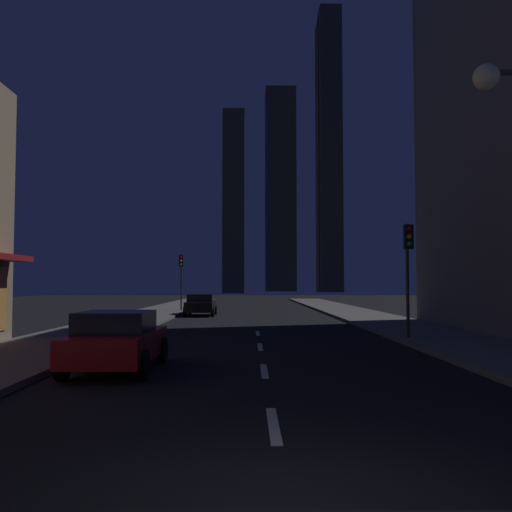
{
  "coord_description": "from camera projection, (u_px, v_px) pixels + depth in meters",
  "views": [
    {
      "loc": [
        -0.37,
        -5.32,
        2.12
      ],
      "look_at": [
        0.0,
        24.97,
        3.63
      ],
      "focal_mm": 39.39,
      "sensor_mm": 36.0,
      "label": 1
    }
  ],
  "objects": [
    {
      "name": "sidewalk_right",
      "position": [
        360.0,
        315.0,
        37.26
      ],
      "size": [
        4.0,
        76.0,
        0.15
      ],
      "primitive_type": "cube",
      "color": "#605E59",
      "rests_on": "ground"
    },
    {
      "name": "traffic_light_far_left",
      "position": [
        181.0,
        270.0,
        42.28
      ],
      "size": [
        0.32,
        0.48,
        4.2
      ],
      "color": "#2D2D2D",
      "rests_on": "sidewalk_left"
    },
    {
      "name": "ground_plane",
      "position": [
        255.0,
        317.0,
        37.17
      ],
      "size": [
        78.0,
        136.0,
        0.1
      ],
      "primitive_type": "cube",
      "color": "black"
    },
    {
      "name": "skyscraper_distant_slender",
      "position": [
        327.0,
        157.0,
        150.48
      ],
      "size": [
        5.54,
        6.27,
        72.45
      ],
      "primitive_type": "cube",
      "color": "#3C392D",
      "rests_on": "ground"
    },
    {
      "name": "sidewalk_left",
      "position": [
        149.0,
        315.0,
        37.09
      ],
      "size": [
        4.0,
        76.0,
        0.15
      ],
      "primitive_type": "cube",
      "color": "#605E59",
      "rests_on": "ground"
    },
    {
      "name": "car_parked_near",
      "position": [
        117.0,
        340.0,
        13.71
      ],
      "size": [
        1.98,
        4.24,
        1.45
      ],
      "color": "#B21919",
      "rests_on": "ground"
    },
    {
      "name": "lane_marking_center",
      "position": [
        264.0,
        371.0,
        13.6
      ],
      "size": [
        0.16,
        23.0,
        0.01
      ],
      "color": "silver",
      "rests_on": "ground"
    },
    {
      "name": "traffic_light_near_right",
      "position": [
        408.0,
        255.0,
        20.67
      ],
      "size": [
        0.32,
        0.48,
        4.2
      ],
      "color": "#2D2D2D",
      "rests_on": "sidewalk_right"
    },
    {
      "name": "skyscraper_distant_mid",
      "position": [
        280.0,
        190.0,
        164.73
      ],
      "size": [
        8.81,
        8.66,
        59.43
      ],
      "primitive_type": "cube",
      "color": "#474335",
      "rests_on": "ground"
    },
    {
      "name": "skyscraper_distant_short",
      "position": [
        330.0,
        149.0,
        147.23
      ],
      "size": [
        5.69,
        6.4,
        75.04
      ],
      "primitive_type": "cube",
      "color": "#3B382C",
      "rests_on": "ground"
    },
    {
      "name": "car_parked_far",
      "position": [
        201.0,
        305.0,
        37.36
      ],
      "size": [
        1.98,
        4.24,
        1.45
      ],
      "color": "black",
      "rests_on": "ground"
    },
    {
      "name": "fire_hydrant_far_left",
      "position": [
        135.0,
        318.0,
        27.05
      ],
      "size": [
        0.42,
        0.3,
        0.65
      ],
      "color": "gold",
      "rests_on": "sidewalk_left"
    },
    {
      "name": "skyscraper_distant_tall",
      "position": [
        234.0,
        203.0,
        130.21
      ],
      "size": [
        5.04,
        8.69,
        41.94
      ],
      "primitive_type": "cube",
      "color": "#413E31",
      "rests_on": "ground"
    }
  ]
}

